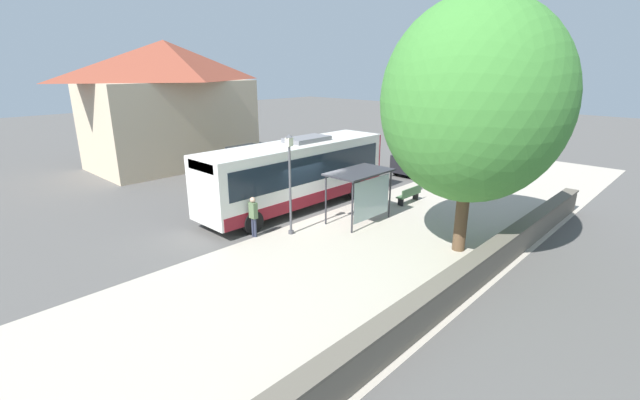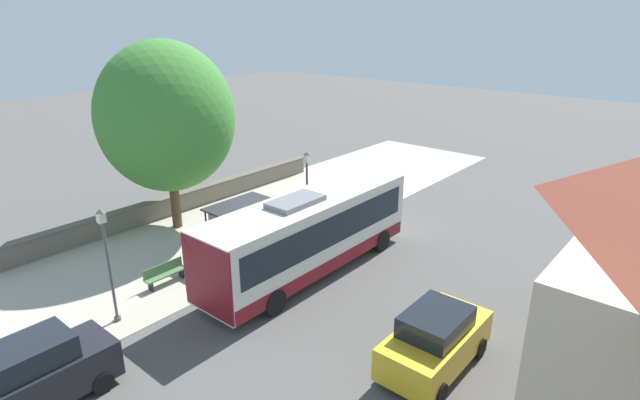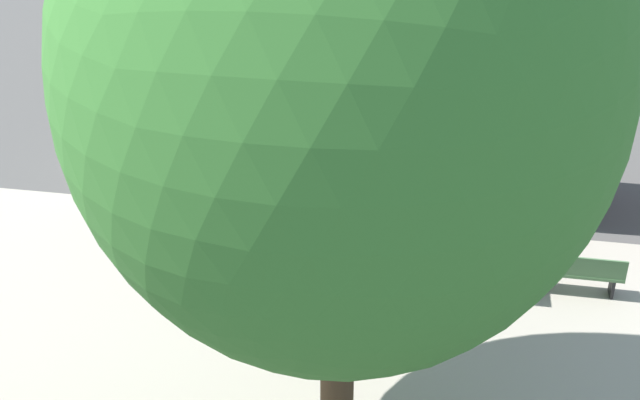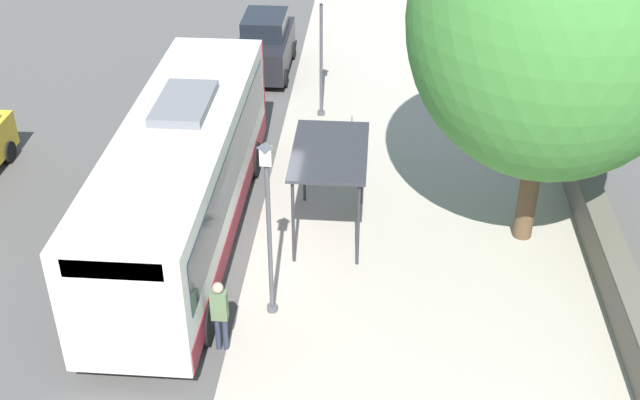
% 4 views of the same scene
% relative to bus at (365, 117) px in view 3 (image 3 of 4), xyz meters
% --- Properties ---
extents(ground_plane, '(120.00, 120.00, 0.00)m').
position_rel_bus_xyz_m(ground_plane, '(-1.67, 0.74, -1.83)').
color(ground_plane, '#514F4C').
rests_on(ground_plane, ground).
extents(sidewalk_plaza, '(9.00, 44.00, 0.02)m').
position_rel_bus_xyz_m(sidewalk_plaza, '(-6.17, 0.74, -1.82)').
color(sidewalk_plaza, '#ADA393').
rests_on(sidewalk_plaza, ground).
extents(bus, '(2.67, 10.63, 3.54)m').
position_rel_bus_xyz_m(bus, '(0.00, 0.00, 0.00)').
color(bus, silver).
rests_on(bus, ground).
extents(bus_shelter, '(1.84, 3.08, 2.40)m').
position_rel_bus_xyz_m(bus_shelter, '(-3.71, -0.60, 0.18)').
color(bus_shelter, '#2D2D33').
rests_on(bus_shelter, ground).
extents(pedestrian, '(0.34, 0.23, 1.76)m').
position_rel_bus_xyz_m(pedestrian, '(-1.59, 3.97, -0.79)').
color(pedestrian, '#2D3347').
rests_on(pedestrian, ground).
extents(bench, '(0.40, 1.79, 0.88)m').
position_rel_bus_xyz_m(bench, '(-3.79, -4.59, -1.35)').
color(bench, '#4C7247').
rests_on(bench, ground).
extents(street_lamp_near, '(0.28, 0.28, 4.33)m').
position_rel_bus_xyz_m(street_lamp_near, '(-2.48, 2.68, 0.73)').
color(street_lamp_near, '#4C4C51').
rests_on(street_lamp_near, ground).
extents(shade_tree, '(6.61, 6.61, 9.38)m').
position_rel_bus_xyz_m(shade_tree, '(-8.49, -0.75, 3.90)').
color(shade_tree, brown).
rests_on(shade_tree, ground).
extents(parked_car_far_lane, '(2.00, 4.17, 1.98)m').
position_rel_bus_xyz_m(parked_car_far_lane, '(7.05, -2.14, -0.87)').
color(parked_car_far_lane, gold).
rests_on(parked_car_far_lane, ground).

